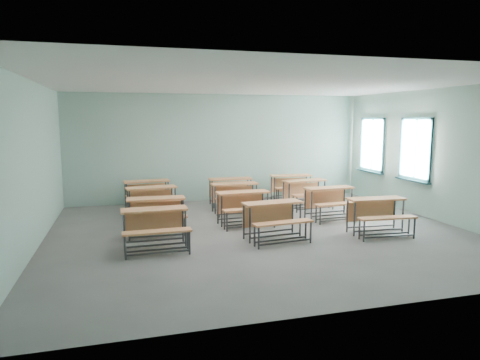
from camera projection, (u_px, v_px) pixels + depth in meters
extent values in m
cube|color=slate|center=(261.00, 233.00, 9.37)|extent=(9.00, 8.00, 0.02)
cube|color=white|center=(262.00, 83.00, 8.91)|extent=(9.00, 8.00, 0.02)
cube|color=#93B8AB|center=(220.00, 148.00, 12.97)|extent=(9.00, 0.02, 3.20)
cube|color=#93B8AB|center=(362.00, 189.00, 5.31)|extent=(9.00, 0.02, 3.20)
cube|color=#93B8AB|center=(31.00, 166.00, 7.95)|extent=(0.02, 8.00, 3.20)
cube|color=#93B8AB|center=(438.00, 155.00, 10.33)|extent=(0.02, 8.00, 3.20)
cube|color=#1B454D|center=(371.00, 170.00, 13.09)|extent=(0.06, 1.20, 0.06)
cube|color=#1B454D|center=(373.00, 119.00, 12.87)|extent=(0.06, 1.20, 0.06)
cube|color=#1B454D|center=(383.00, 145.00, 12.43)|extent=(0.06, 0.06, 1.60)
cube|color=#1B454D|center=(362.00, 143.00, 13.52)|extent=(0.06, 0.06, 1.60)
cube|color=#1B454D|center=(372.00, 144.00, 12.98)|extent=(0.04, 0.04, 1.48)
cube|color=#1B454D|center=(372.00, 144.00, 12.98)|extent=(0.04, 1.08, 0.04)
cube|color=#1B454D|center=(370.00, 172.00, 13.08)|extent=(0.14, 1.28, 0.04)
cube|color=white|center=(373.00, 144.00, 12.98)|extent=(0.01, 1.08, 1.48)
cube|color=#1B454D|center=(414.00, 178.00, 11.18)|extent=(0.06, 1.20, 0.06)
cube|color=#1B454D|center=(417.00, 119.00, 10.96)|extent=(0.06, 1.20, 0.06)
cube|color=#1B454D|center=(431.00, 150.00, 10.53)|extent=(0.06, 0.06, 1.60)
cube|color=#1B454D|center=(402.00, 147.00, 11.61)|extent=(0.06, 0.06, 1.60)
cube|color=#1B454D|center=(415.00, 149.00, 11.07)|extent=(0.04, 0.04, 1.48)
cube|color=#1B454D|center=(415.00, 149.00, 11.07)|extent=(0.04, 1.08, 0.04)
cube|color=#1B454D|center=(412.00, 180.00, 11.18)|extent=(0.14, 1.28, 0.04)
cube|color=white|center=(416.00, 149.00, 11.08)|extent=(0.01, 1.08, 1.48)
cube|color=#CF7D4B|center=(154.00, 209.00, 8.14)|extent=(1.24, 0.43, 0.04)
cube|color=#CF7D4B|center=(154.00, 223.00, 8.36)|extent=(1.18, 0.04, 0.43)
cylinder|color=#393B3E|center=(125.00, 234.00, 7.88)|extent=(0.04, 0.04, 0.73)
cylinder|color=#393B3E|center=(186.00, 229.00, 8.19)|extent=(0.04, 0.04, 0.73)
cylinder|color=#393B3E|center=(124.00, 229.00, 8.19)|extent=(0.04, 0.04, 0.73)
cylinder|color=#393B3E|center=(183.00, 225.00, 8.51)|extent=(0.04, 0.04, 0.73)
cube|color=#393B3E|center=(156.00, 245.00, 8.07)|extent=(1.14, 0.05, 0.03)
cube|color=#393B3E|center=(155.00, 240.00, 8.39)|extent=(1.14, 0.05, 0.03)
cube|color=#CF7D4B|center=(157.00, 232.00, 7.71)|extent=(1.24, 0.28, 0.04)
cylinder|color=#393B3E|center=(125.00, 248.00, 7.49)|extent=(0.04, 0.04, 0.43)
cylinder|color=#393B3E|center=(190.00, 243.00, 7.81)|extent=(0.04, 0.04, 0.43)
cylinder|color=#393B3E|center=(125.00, 245.00, 7.68)|extent=(0.04, 0.04, 0.43)
cylinder|color=#393B3E|center=(188.00, 240.00, 7.99)|extent=(0.04, 0.04, 0.43)
cube|color=#393B3E|center=(158.00, 253.00, 7.67)|extent=(1.14, 0.05, 0.03)
cube|color=#393B3E|center=(157.00, 250.00, 7.85)|extent=(1.14, 0.05, 0.03)
cube|color=#CF7D4B|center=(272.00, 203.00, 8.79)|extent=(1.27, 0.54, 0.04)
cube|color=#CF7D4B|center=(268.00, 216.00, 9.01)|extent=(1.17, 0.14, 0.43)
cylinder|color=#393B3E|center=(250.00, 225.00, 8.49)|extent=(0.04, 0.04, 0.73)
cylinder|color=#393B3E|center=(300.00, 220.00, 8.90)|extent=(0.04, 0.04, 0.73)
cylinder|color=#393B3E|center=(244.00, 222.00, 8.79)|extent=(0.04, 0.04, 0.73)
cylinder|color=#393B3E|center=(293.00, 217.00, 9.20)|extent=(0.04, 0.04, 0.73)
cube|color=#393B3E|center=(276.00, 235.00, 8.73)|extent=(1.13, 0.15, 0.03)
cube|color=#393B3E|center=(269.00, 232.00, 9.03)|extent=(1.13, 0.15, 0.03)
cube|color=#CF7D4B|center=(283.00, 223.00, 8.38)|extent=(1.26, 0.39, 0.04)
cylinder|color=#393B3E|center=(259.00, 238.00, 8.11)|extent=(0.04, 0.04, 0.43)
cylinder|color=#393B3E|center=(311.00, 233.00, 8.53)|extent=(0.04, 0.04, 0.43)
cylinder|color=#393B3E|center=(255.00, 236.00, 8.30)|extent=(0.04, 0.04, 0.43)
cylinder|color=#393B3E|center=(306.00, 230.00, 8.71)|extent=(0.04, 0.04, 0.43)
cube|color=#393B3E|center=(285.00, 242.00, 8.34)|extent=(1.13, 0.15, 0.03)
cube|color=#393B3E|center=(281.00, 239.00, 8.52)|extent=(1.13, 0.15, 0.03)
cube|color=#CF7D4B|center=(376.00, 199.00, 9.22)|extent=(1.26, 0.48, 0.04)
cube|color=#CF7D4B|center=(371.00, 211.00, 9.45)|extent=(1.18, 0.09, 0.43)
cylinder|color=#393B3E|center=(354.00, 219.00, 9.00)|extent=(0.04, 0.04, 0.73)
cylinder|color=#393B3E|center=(403.00, 217.00, 9.24)|extent=(0.04, 0.04, 0.73)
cylinder|color=#393B3E|center=(347.00, 216.00, 9.32)|extent=(0.04, 0.04, 0.73)
cylinder|color=#393B3E|center=(394.00, 214.00, 9.56)|extent=(0.04, 0.04, 0.73)
cube|color=#393B3E|center=(378.00, 230.00, 9.16)|extent=(1.13, 0.10, 0.03)
cube|color=#393B3E|center=(371.00, 226.00, 9.48)|extent=(1.13, 0.10, 0.03)
cube|color=#CF7D4B|center=(388.00, 218.00, 8.79)|extent=(1.25, 0.33, 0.04)
cylinder|color=#393B3E|center=(364.00, 232.00, 8.61)|extent=(0.04, 0.04, 0.43)
cylinder|color=#393B3E|center=(414.00, 229.00, 8.84)|extent=(0.04, 0.04, 0.43)
cylinder|color=#393B3E|center=(359.00, 229.00, 8.80)|extent=(0.04, 0.04, 0.43)
cylinder|color=#393B3E|center=(409.00, 226.00, 9.03)|extent=(0.04, 0.04, 0.43)
cube|color=#393B3E|center=(389.00, 236.00, 8.74)|extent=(1.13, 0.10, 0.03)
cube|color=#393B3E|center=(384.00, 234.00, 8.93)|extent=(1.13, 0.10, 0.03)
cube|color=#CF7D4B|center=(156.00, 199.00, 9.26)|extent=(1.25, 0.46, 0.04)
cube|color=#CF7D4B|center=(156.00, 211.00, 9.48)|extent=(1.18, 0.07, 0.43)
cylinder|color=#393B3E|center=(129.00, 219.00, 9.02)|extent=(0.04, 0.04, 0.73)
cylinder|color=#393B3E|center=(183.00, 216.00, 9.28)|extent=(0.04, 0.04, 0.73)
cylinder|color=#393B3E|center=(130.00, 216.00, 9.34)|extent=(0.04, 0.04, 0.73)
cylinder|color=#393B3E|center=(182.00, 213.00, 9.60)|extent=(0.04, 0.04, 0.73)
cube|color=#393B3E|center=(157.00, 230.00, 9.19)|extent=(1.14, 0.08, 0.03)
cube|color=#393B3E|center=(157.00, 226.00, 9.51)|extent=(1.14, 0.08, 0.03)
cube|color=#CF7D4B|center=(157.00, 217.00, 8.82)|extent=(1.25, 0.31, 0.04)
cylinder|color=#393B3E|center=(129.00, 231.00, 8.63)|extent=(0.04, 0.04, 0.43)
cylinder|color=#393B3E|center=(185.00, 228.00, 8.89)|extent=(0.04, 0.04, 0.43)
cylinder|color=#393B3E|center=(129.00, 229.00, 8.82)|extent=(0.04, 0.04, 0.43)
cylinder|color=#393B3E|center=(185.00, 226.00, 9.08)|extent=(0.04, 0.04, 0.43)
cube|color=#393B3E|center=(158.00, 236.00, 8.78)|extent=(1.14, 0.08, 0.03)
cube|color=#393B3E|center=(158.00, 233.00, 8.97)|extent=(1.14, 0.08, 0.03)
cube|color=#CF7D4B|center=(243.00, 192.00, 10.05)|extent=(1.26, 0.47, 0.04)
cube|color=#CF7D4B|center=(240.00, 204.00, 10.28)|extent=(1.18, 0.08, 0.43)
cylinder|color=#393B3E|center=(222.00, 211.00, 9.78)|extent=(0.04, 0.04, 0.73)
cylinder|color=#393B3E|center=(268.00, 208.00, 10.13)|extent=(0.04, 0.04, 0.73)
cylinder|color=#393B3E|center=(218.00, 209.00, 10.09)|extent=(0.04, 0.04, 0.73)
cylinder|color=#393B3E|center=(263.00, 206.00, 10.44)|extent=(0.04, 0.04, 0.73)
cube|color=#393B3E|center=(245.00, 221.00, 9.99)|extent=(1.14, 0.09, 0.03)
cube|color=#393B3E|center=(241.00, 218.00, 10.30)|extent=(1.14, 0.09, 0.03)
cube|color=#CF7D4B|center=(250.00, 209.00, 9.63)|extent=(1.25, 0.32, 0.04)
cylinder|color=#393B3E|center=(227.00, 222.00, 9.39)|extent=(0.04, 0.04, 0.43)
cylinder|color=#393B3E|center=(275.00, 218.00, 9.75)|extent=(0.04, 0.04, 0.43)
cylinder|color=#393B3E|center=(225.00, 220.00, 9.58)|extent=(0.04, 0.04, 0.43)
cylinder|color=#393B3E|center=(271.00, 217.00, 9.93)|extent=(0.04, 0.04, 0.43)
cube|color=#393B3E|center=(251.00, 226.00, 9.59)|extent=(1.14, 0.09, 0.03)
cube|color=#393B3E|center=(248.00, 224.00, 9.77)|extent=(1.14, 0.09, 0.03)
cube|color=#CF7D4B|center=(329.00, 188.00, 10.67)|extent=(1.26, 0.49, 0.04)
cube|color=#CF7D4B|center=(325.00, 199.00, 10.89)|extent=(1.18, 0.10, 0.43)
cylinder|color=#393B3E|center=(312.00, 206.00, 10.38)|extent=(0.04, 0.04, 0.73)
cylinder|color=#393B3E|center=(352.00, 203.00, 10.75)|extent=(0.04, 0.04, 0.73)
cylinder|color=#393B3E|center=(305.00, 203.00, 10.69)|extent=(0.04, 0.04, 0.73)
cylinder|color=#393B3E|center=(344.00, 201.00, 11.06)|extent=(0.04, 0.04, 0.73)
cube|color=#393B3E|center=(332.00, 215.00, 10.61)|extent=(1.13, 0.11, 0.03)
cube|color=#393B3E|center=(325.00, 212.00, 10.92)|extent=(1.13, 0.11, 0.03)
cube|color=#CF7D4B|center=(339.00, 204.00, 10.25)|extent=(1.25, 0.34, 0.04)
cylinder|color=#393B3E|center=(320.00, 216.00, 10.01)|extent=(0.04, 0.04, 0.43)
cylinder|color=#393B3E|center=(361.00, 212.00, 10.38)|extent=(0.04, 0.04, 0.43)
cylinder|color=#393B3E|center=(316.00, 214.00, 10.19)|extent=(0.04, 0.04, 0.43)
cylinder|color=#393B3E|center=(357.00, 211.00, 10.56)|extent=(0.04, 0.04, 0.43)
cube|color=#393B3E|center=(341.00, 219.00, 10.21)|extent=(1.13, 0.11, 0.03)
cube|color=#393B3E|center=(337.00, 218.00, 10.39)|extent=(1.13, 0.11, 0.03)
cube|color=#CF7D4B|center=(151.00, 188.00, 10.74)|extent=(1.28, 0.57, 0.04)
cube|color=#CF7D4B|center=(150.00, 199.00, 10.96)|extent=(1.17, 0.17, 0.43)
cylinder|color=#393B3E|center=(130.00, 206.00, 10.42)|extent=(0.04, 0.04, 0.73)
cylinder|color=#393B3E|center=(175.00, 202.00, 10.86)|extent=(0.04, 0.04, 0.73)
cylinder|color=#393B3E|center=(128.00, 203.00, 10.72)|extent=(0.04, 0.04, 0.73)
cylinder|color=#393B3E|center=(172.00, 200.00, 11.16)|extent=(0.04, 0.04, 0.73)
cube|color=#393B3E|center=(153.00, 214.00, 10.68)|extent=(1.13, 0.18, 0.03)
cube|color=#393B3E|center=(151.00, 212.00, 10.98)|extent=(1.13, 0.18, 0.03)
cube|color=#CF7D4B|center=(156.00, 203.00, 10.33)|extent=(1.26, 0.41, 0.04)
cylinder|color=#393B3E|center=(133.00, 215.00, 10.05)|extent=(0.04, 0.04, 0.43)
cylinder|color=#393B3E|center=(180.00, 211.00, 10.49)|extent=(0.04, 0.04, 0.43)
cylinder|color=#393B3E|center=(132.00, 214.00, 10.23)|extent=(0.04, 0.04, 0.43)
cylinder|color=#393B3E|center=(178.00, 210.00, 10.67)|extent=(0.04, 0.04, 0.43)
cube|color=#393B3E|center=(157.00, 219.00, 10.29)|extent=(1.13, 0.18, 0.03)
cube|color=#393B3E|center=(155.00, 217.00, 10.47)|extent=(1.13, 0.18, 0.03)
cube|color=#CF7D4B|center=(234.00, 184.00, 11.38)|extent=(1.24, 0.43, 0.04)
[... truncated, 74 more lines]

